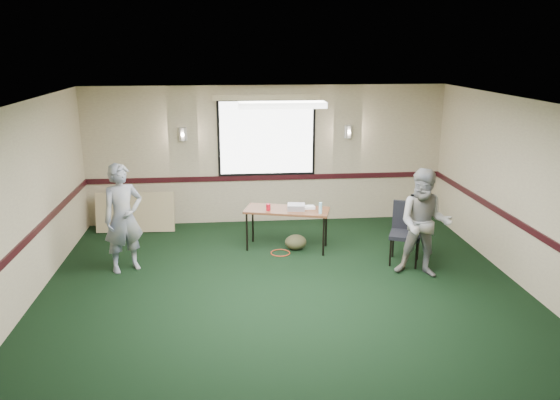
{
  "coord_description": "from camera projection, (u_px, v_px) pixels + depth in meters",
  "views": [
    {
      "loc": [
        -0.76,
        -6.49,
        3.43
      ],
      "look_at": [
        0.0,
        1.3,
        1.2
      ],
      "focal_mm": 35.0,
      "sensor_mm": 36.0,
      "label": 1
    }
  ],
  "objects": [
    {
      "name": "ground",
      "position": [
        290.0,
        314.0,
        7.22
      ],
      "size": [
        8.0,
        8.0,
        0.0
      ],
      "primitive_type": "plane",
      "color": "black",
      "rests_on": "ground"
    },
    {
      "name": "room_shell",
      "position": [
        275.0,
        164.0,
        8.82
      ],
      "size": [
        8.0,
        8.02,
        8.0
      ],
      "color": "tan",
      "rests_on": "ground"
    },
    {
      "name": "folding_table",
      "position": [
        287.0,
        212.0,
        9.37
      ],
      "size": [
        1.53,
        0.94,
        0.72
      ],
      "rotation": [
        0.0,
        0.0,
        -0.27
      ],
      "color": "brown",
      "rests_on": "ground"
    },
    {
      "name": "projector",
      "position": [
        296.0,
        207.0,
        9.31
      ],
      "size": [
        0.32,
        0.28,
        0.1
      ],
      "primitive_type": "cube",
      "rotation": [
        0.0,
        0.0,
        -0.13
      ],
      "color": "#9998A0",
      "rests_on": "folding_table"
    },
    {
      "name": "game_console",
      "position": [
        309.0,
        207.0,
        9.38
      ],
      "size": [
        0.2,
        0.16,
        0.05
      ],
      "primitive_type": "cube",
      "rotation": [
        0.0,
        0.0,
        0.08
      ],
      "color": "white",
      "rests_on": "folding_table"
    },
    {
      "name": "red_cup",
      "position": [
        268.0,
        207.0,
        9.27
      ],
      "size": [
        0.08,
        0.08,
        0.11
      ],
      "primitive_type": "cylinder",
      "color": "red",
      "rests_on": "folding_table"
    },
    {
      "name": "water_bottle",
      "position": [
        320.0,
        208.0,
        9.08
      ],
      "size": [
        0.06,
        0.06,
        0.19
      ],
      "primitive_type": "cylinder",
      "color": "#9AE3FC",
      "rests_on": "folding_table"
    },
    {
      "name": "duffel_bag",
      "position": [
        296.0,
        242.0,
        9.47
      ],
      "size": [
        0.43,
        0.36,
        0.26
      ],
      "primitive_type": "ellipsoid",
      "rotation": [
        0.0,
        0.0,
        -0.24
      ],
      "color": "#464328",
      "rests_on": "ground"
    },
    {
      "name": "cable_coil",
      "position": [
        280.0,
        253.0,
        9.31
      ],
      "size": [
        0.37,
        0.37,
        0.02
      ],
      "primitive_type": "torus",
      "rotation": [
        0.0,
        0.0,
        0.1
      ],
      "color": "#B93617",
      "rests_on": "ground"
    },
    {
      "name": "folded_table",
      "position": [
        135.0,
        212.0,
        10.33
      ],
      "size": [
        1.48,
        0.28,
        0.75
      ],
      "primitive_type": "cube",
      "rotation": [
        -0.21,
        0.0,
        -0.04
      ],
      "color": "tan",
      "rests_on": "ground"
    },
    {
      "name": "conference_chair",
      "position": [
        406.0,
        227.0,
        8.85
      ],
      "size": [
        0.64,
        0.65,
        0.99
      ],
      "rotation": [
        0.0,
        0.0,
        -0.4
      ],
      "color": "black",
      "rests_on": "ground"
    },
    {
      "name": "person_left",
      "position": [
        123.0,
        218.0,
        8.42
      ],
      "size": [
        0.75,
        0.67,
        1.71
      ],
      "primitive_type": "imported",
      "rotation": [
        0.0,
        0.0,
        0.52
      ],
      "color": "#39477D",
      "rests_on": "ground"
    },
    {
      "name": "person_right",
      "position": [
        424.0,
        223.0,
        8.22
      ],
      "size": [
        0.99,
        0.89,
        1.68
      ],
      "primitive_type": "imported",
      "rotation": [
        0.0,
        0.0,
        -0.38
      ],
      "color": "slate",
      "rests_on": "ground"
    }
  ]
}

